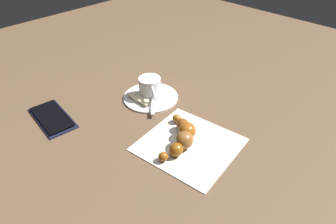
% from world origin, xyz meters
% --- Properties ---
extents(ground_plane, '(1.80, 1.80, 0.00)m').
position_xyz_m(ground_plane, '(0.00, 0.00, 0.00)').
color(ground_plane, brown).
extents(saucer, '(0.14, 0.14, 0.01)m').
position_xyz_m(saucer, '(-0.10, 0.04, 0.00)').
color(saucer, white).
rests_on(saucer, ground).
extents(espresso_cup, '(0.07, 0.06, 0.05)m').
position_xyz_m(espresso_cup, '(-0.11, 0.04, 0.03)').
color(espresso_cup, white).
rests_on(espresso_cup, saucer).
extents(teaspoon, '(0.11, 0.10, 0.01)m').
position_xyz_m(teaspoon, '(-0.10, 0.05, 0.01)').
color(teaspoon, silver).
rests_on(teaspoon, saucer).
extents(sugar_packet, '(0.07, 0.02, 0.01)m').
position_xyz_m(sugar_packet, '(-0.11, 0.01, 0.01)').
color(sugar_packet, beige).
rests_on(sugar_packet, saucer).
extents(napkin, '(0.22, 0.21, 0.00)m').
position_xyz_m(napkin, '(0.09, -0.02, 0.00)').
color(napkin, silver).
rests_on(napkin, ground).
extents(croissant, '(0.11, 0.14, 0.04)m').
position_xyz_m(croissant, '(0.08, -0.03, 0.02)').
color(croissant, '#934911').
rests_on(croissant, napkin).
extents(cell_phone, '(0.15, 0.09, 0.01)m').
position_xyz_m(cell_phone, '(-0.21, -0.18, 0.00)').
color(cell_phone, '#171A32').
rests_on(cell_phone, ground).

